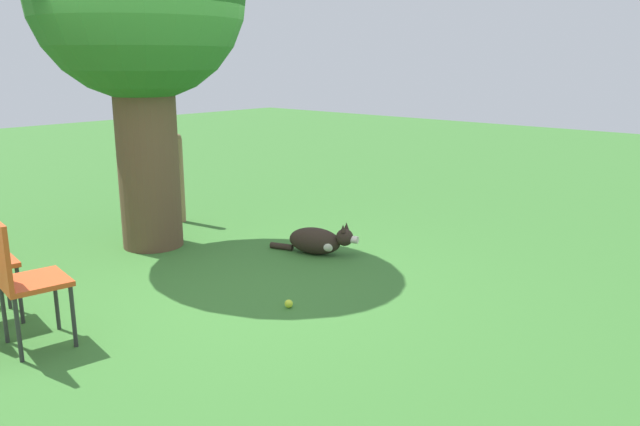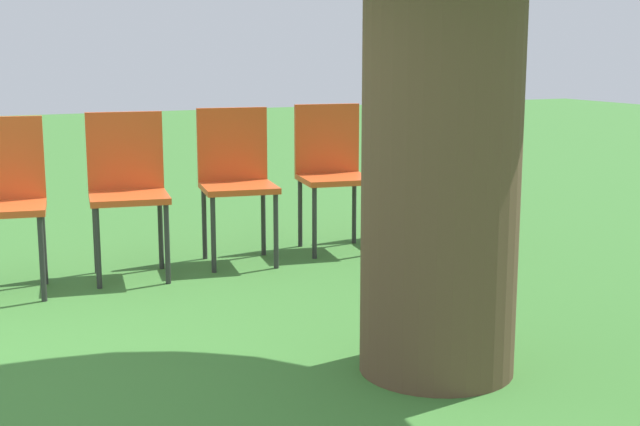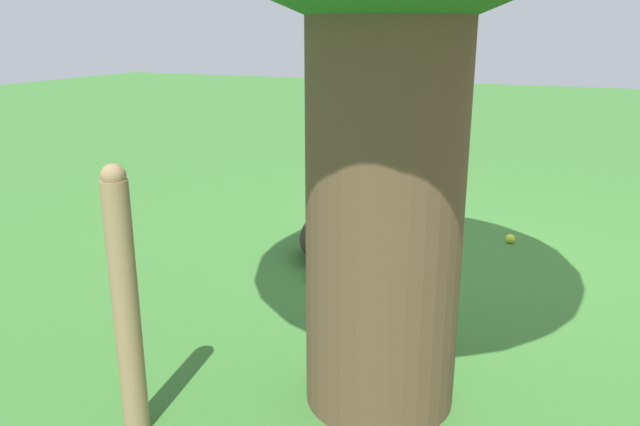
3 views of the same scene
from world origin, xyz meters
TOP-DOWN VIEW (x-y plane):
  - ground_plane at (0.00, 0.00)m, footprint 30.00×30.00m
  - red_chair_0 at (-1.80, 0.00)m, footprint 0.48×0.50m
  - red_chair_1 at (-1.87, 0.70)m, footprint 0.48×0.50m
  - red_chair_2 at (-1.94, 1.39)m, footprint 0.48×0.50m
  - red_chair_3 at (-2.01, 2.08)m, footprint 0.48×0.50m
  - red_chair_4 at (-2.08, 2.77)m, footprint 0.48×0.50m

SIDE VIEW (x-z plane):
  - ground_plane at x=0.00m, z-range 0.00..0.00m
  - red_chair_0 at x=-1.80m, z-range 0.08..1.03m
  - red_chair_1 at x=-1.87m, z-range 0.08..1.03m
  - red_chair_2 at x=-1.94m, z-range 0.08..1.03m
  - red_chair_3 at x=-2.01m, z-range 0.08..1.03m
  - red_chair_4 at x=-2.08m, z-range 0.08..1.03m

